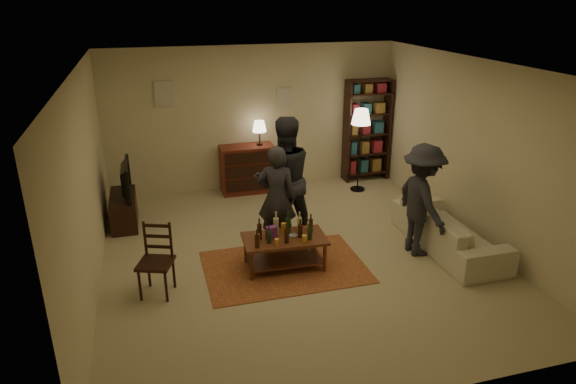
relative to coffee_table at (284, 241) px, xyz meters
name	(u,v)px	position (x,y,z in m)	size (l,w,h in m)	color
floor	(299,255)	(0.30, 0.29, -0.41)	(6.00, 6.00, 0.00)	#C6B793
room_shell	(218,96)	(-0.35, 3.27, 1.41)	(6.00, 6.00, 6.00)	beige
rug	(285,267)	(0.00, 0.00, -0.40)	(2.20, 1.50, 0.01)	maroon
coffee_table	(284,241)	(0.00, 0.00, 0.00)	(1.15, 0.66, 0.80)	brown
dining_chair	(157,257)	(-1.70, -0.16, 0.09)	(0.52, 0.52, 0.94)	black
tv_stand	(123,202)	(-2.15, 2.09, -0.02)	(0.40, 1.00, 1.06)	black
dresser	(248,168)	(0.11, 3.01, 0.07)	(1.00, 0.50, 1.36)	maroon
bookshelf	(367,129)	(2.54, 3.07, 0.63)	(0.90, 0.34, 2.02)	black
floor_lamp	(361,122)	(2.16, 2.51, 0.93)	(0.36, 0.36, 1.58)	black
sofa	(449,230)	(2.50, -0.11, -0.10)	(2.08, 0.81, 0.61)	beige
person_left	(277,198)	(0.06, 0.64, 0.38)	(0.57, 0.38, 1.57)	#29272F
person_right	(284,179)	(0.25, 0.93, 0.55)	(0.93, 0.73, 1.92)	#27272F
person_by_sofa	(422,200)	(2.00, -0.10, 0.42)	(1.06, 0.61, 1.65)	#26262E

